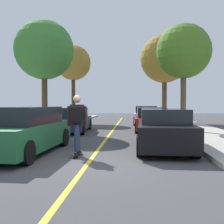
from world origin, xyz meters
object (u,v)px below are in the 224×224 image
at_px(parked_car_left_nearest, 24,130).
at_px(street_tree_right_nearest, 184,52).
at_px(parked_car_left_near, 72,120).
at_px(parked_car_right_far, 146,115).
at_px(parked_car_right_nearest, 163,129).
at_px(parked_car_right_near, 151,120).
at_px(street_tree_right_near, 165,59).
at_px(street_tree_left_near, 73,63).
at_px(street_tree_left_nearest, 44,50).
at_px(skateboarder, 77,120).
at_px(skateboard, 77,153).

xyz_separation_m(parked_car_left_nearest, street_tree_right_nearest, (6.17, 6.74, 3.68)).
xyz_separation_m(parked_car_left_near, parked_car_right_far, (4.48, 6.25, 0.02)).
relative_size(parked_car_right_nearest, parked_car_right_near, 1.11).
bearing_deg(parked_car_right_far, street_tree_right_near, 56.36).
bearing_deg(street_tree_left_near, street_tree_right_nearest, -45.92).
bearing_deg(parked_car_right_nearest, parked_car_right_near, 90.00).
relative_size(parked_car_left_nearest, street_tree_right_near, 0.63).
height_order(parked_car_left_near, parked_car_right_near, parked_car_right_near).
relative_size(street_tree_left_nearest, street_tree_left_near, 0.96).
distance_m(parked_car_left_near, street_tree_left_nearest, 4.38).
bearing_deg(street_tree_right_nearest, street_tree_left_nearest, 177.16).
distance_m(street_tree_left_nearest, street_tree_right_near, 11.48).
height_order(parked_car_left_near, street_tree_right_nearest, street_tree_right_nearest).
height_order(parked_car_right_nearest, parked_car_right_far, parked_car_right_far).
xyz_separation_m(parked_car_left_nearest, parked_car_right_far, (4.48, 12.91, -0.04)).
distance_m(street_tree_left_nearest, skateboarder, 9.02).
bearing_deg(street_tree_left_nearest, skateboarder, -65.34).
height_order(street_tree_right_nearest, skateboard, street_tree_right_nearest).
height_order(parked_car_right_far, skateboard, parked_car_right_far).
relative_size(parked_car_right_near, street_tree_right_nearest, 0.72).
bearing_deg(street_tree_left_nearest, street_tree_right_nearest, -2.84).
relative_size(parked_car_right_nearest, street_tree_right_near, 0.63).
relative_size(parked_car_right_near, parked_car_right_far, 0.91).
bearing_deg(skateboarder, street_tree_left_nearest, 114.66).
bearing_deg(parked_car_left_nearest, street_tree_left_nearest, 103.35).
relative_size(street_tree_left_nearest, street_tree_right_nearest, 1.09).
height_order(parked_car_right_far, street_tree_left_nearest, street_tree_left_nearest).
xyz_separation_m(parked_car_left_near, skateboard, (1.76, -7.02, -0.57)).
bearing_deg(skateboard, parked_car_right_near, 70.62).
distance_m(parked_car_left_near, parked_car_right_near, 4.54).
bearing_deg(street_tree_left_nearest, parked_car_left_nearest, -76.65).
xyz_separation_m(parked_car_right_nearest, street_tree_right_near, (1.69, 14.21, 4.78)).
bearing_deg(parked_car_right_nearest, skateboarder, -149.00).
distance_m(parked_car_left_nearest, parked_car_right_nearest, 4.65).
bearing_deg(parked_car_right_nearest, parked_car_left_near, 129.60).
relative_size(parked_car_left_nearest, street_tree_left_near, 0.72).
bearing_deg(parked_car_left_near, skateboard, -75.94).
distance_m(parked_car_right_far, street_tree_left_near, 7.84).
bearing_deg(street_tree_right_near, parked_car_left_nearest, -111.77).
bearing_deg(parked_car_right_nearest, parked_car_left_nearest, -164.44).
relative_size(parked_car_right_nearest, street_tree_left_nearest, 0.74).
bearing_deg(street_tree_left_nearest, street_tree_left_near, 90.00).
height_order(parked_car_left_nearest, skateboard, parked_car_left_nearest).
relative_size(parked_car_left_near, parked_car_right_far, 0.99).
height_order(parked_car_right_near, street_tree_left_nearest, street_tree_left_nearest).
xyz_separation_m(parked_car_left_nearest, street_tree_left_near, (-1.69, 14.86, 4.38)).
distance_m(parked_car_left_nearest, street_tree_right_near, 17.30).
bearing_deg(street_tree_right_nearest, street_tree_left_near, 134.08).
height_order(parked_car_left_nearest, parked_car_right_far, parked_car_left_nearest).
height_order(skateboard, skateboarder, skateboarder).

